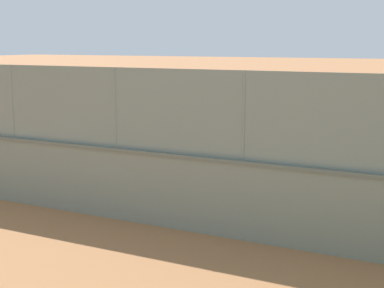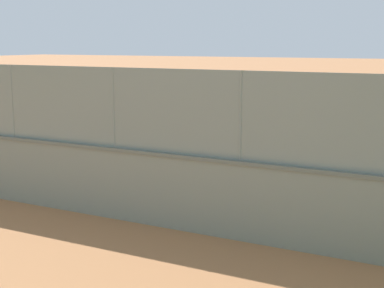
{
  "view_description": "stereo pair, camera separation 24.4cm",
  "coord_description": "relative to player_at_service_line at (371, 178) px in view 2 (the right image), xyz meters",
  "views": [
    {
      "loc": [
        -6.93,
        22.14,
        4.22
      ],
      "look_at": [
        0.17,
        7.65,
        1.22
      ],
      "focal_mm": 51.31,
      "sensor_mm": 36.0,
      "label": 1
    },
    {
      "loc": [
        -7.15,
        22.03,
        4.22
      ],
      "look_at": [
        0.17,
        7.65,
        1.22
      ],
      "focal_mm": 51.31,
      "sensor_mm": 36.0,
      "label": 2
    }
  ],
  "objects": [
    {
      "name": "ground_plane",
      "position": [
        5.2,
        -8.74,
        -1.03
      ],
      "size": [
        260.0,
        260.0,
        0.0
      ],
      "primitive_type": "plane",
      "color": "#A36B42"
    },
    {
      "name": "perimeter_wall",
      "position": [
        7.15,
        2.65,
        -0.14
      ],
      "size": [
        29.66,
        0.5,
        1.75
      ],
      "color": "gray",
      "rests_on": "ground_plane"
    },
    {
      "name": "fence_panel_on_wall",
      "position": [
        7.15,
        2.65,
        1.67
      ],
      "size": [
        29.14,
        0.24,
        1.9
      ],
      "color": "gray",
      "rests_on": "perimeter_wall"
    },
    {
      "name": "player_at_service_line",
      "position": [
        0.0,
        0.0,
        0.0
      ],
      "size": [
        0.79,
        1.23,
        1.73
      ],
      "color": "#591919",
      "rests_on": "ground_plane"
    },
    {
      "name": "player_near_wall_returning",
      "position": [
        9.22,
        -6.28,
        -0.17
      ],
      "size": [
        0.72,
        0.72,
        1.47
      ],
      "color": "navy",
      "rests_on": "ground_plane"
    },
    {
      "name": "sports_ball",
      "position": [
        0.62,
        1.92,
        -0.01
      ],
      "size": [
        0.14,
        0.14,
        0.14
      ],
      "primitive_type": "sphere",
      "color": "white"
    },
    {
      "name": "spare_ball_by_wall",
      "position": [
        10.73,
        1.16,
        -0.95
      ],
      "size": [
        0.16,
        0.16,
        0.16
      ],
      "primitive_type": "sphere",
      "color": "orange",
      "rests_on": "ground_plane"
    },
    {
      "name": "courtside_bench",
      "position": [
        9.51,
        1.32,
        -0.57
      ],
      "size": [
        1.6,
        0.39,
        0.87
      ],
      "color": "gray",
      "rests_on": "ground_plane"
    }
  ]
}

